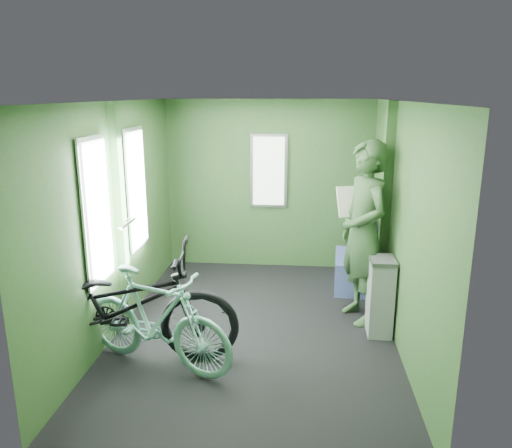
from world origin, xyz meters
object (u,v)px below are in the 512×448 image
at_px(bicycle_mint, 158,367).
at_px(waste_box, 380,296).
at_px(bench_seat, 355,267).
at_px(passenger, 364,233).
at_px(bicycle_black, 126,360).

xyz_separation_m(bicycle_mint, waste_box, (2.06, 0.85, 0.40)).
bearing_deg(bench_seat, bicycle_mint, -128.54).
distance_m(bicycle_mint, waste_box, 2.26).
distance_m(waste_box, bench_seat, 1.27).
xyz_separation_m(passenger, bench_seat, (0.04, 0.93, -0.71)).
bearing_deg(waste_box, bench_seat, 95.30).
distance_m(bicycle_black, bicycle_mint, 0.33).
height_order(bicycle_mint, passenger, passenger).
xyz_separation_m(passenger, waste_box, (0.16, -0.33, -0.56)).
xyz_separation_m(bicycle_black, waste_box, (2.38, 0.77, 0.40)).
height_order(bicycle_black, bicycle_mint, bicycle_black).
xyz_separation_m(bicycle_black, passenger, (2.22, 1.10, 0.96)).
relative_size(bicycle_mint, passenger, 0.80).
bearing_deg(bicycle_black, passenger, -67.97).
distance_m(bicycle_black, bench_seat, 3.05).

